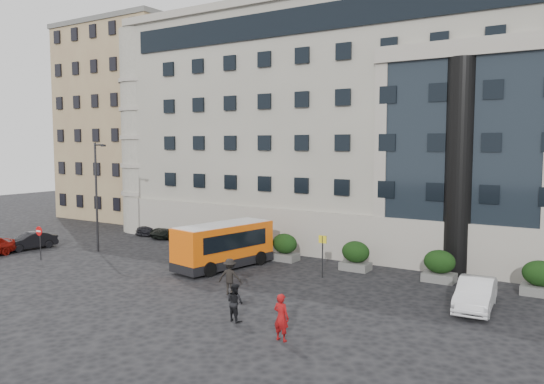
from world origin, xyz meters
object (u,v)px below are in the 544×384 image
Objects in this scene: parked_car_b at (30,241)px; hedge_e at (540,278)px; hedge_b at (285,247)px; white_taxi at (476,294)px; hedge_a at (224,240)px; bus_stop_sign at (323,249)px; pedestrian_b at (235,302)px; no_entry_sign at (40,236)px; minibus at (224,244)px; parked_car_d at (174,230)px; hedge_d at (439,266)px; red_truck at (159,215)px; street_lamp at (97,193)px; parked_car_c at (160,226)px; hedge_c at (356,256)px; pedestrian_c at (230,277)px; pedestrian_a at (281,317)px.

hedge_e is at bearing 19.78° from parked_car_b.
white_taxi is (13.25, -4.25, -0.18)m from hedge_b.
hedge_a is 0.73× the size of bus_stop_sign.
no_entry_sign is at bearing 3.97° from pedestrian_b.
minibus is 4.15× the size of pedestrian_b.
white_taxi reaches higher than parked_car_d.
bus_stop_sign reaches higher than hedge_d.
no_entry_sign is (-24.60, -8.84, 0.72)m from hedge_d.
red_truck reaches higher than hedge_e.
street_lamp reaches higher than hedge_a.
parked_car_c is at bearing 103.06° from street_lamp.
hedge_b is 0.26× the size of minibus.
hedge_a is 18.93m from white_taxi.
hedge_b is 1.00× the size of hedge_c.
hedge_e is 0.40× the size of parked_car_c.
pedestrian_b is at bearing -50.55° from hedge_a.
parked_car_c is (-12.86, 7.43, -0.90)m from minibus.
hedge_e is at bearing 16.52° from no_entry_sign.
pedestrian_b reaches higher than parked_car_c.
hedge_c is at bearing -131.38° from pedestrian_c.
white_taxi is (27.45, 4.58, -0.91)m from no_entry_sign.
pedestrian_c is at bearing -50.74° from hedge_a.
parked_car_d is at bearing 159.59° from hedge_a.
minibus is (-17.81, -3.91, 0.64)m from hedge_e.
no_entry_sign is (-18.50, -6.04, -0.08)m from bus_stop_sign.
pedestrian_c is at bearing 3.58° from parked_car_b.
hedge_c reaches higher than white_taxi.
red_truck is 2.56× the size of pedestrian_a.
pedestrian_c reaches higher than hedge_a.
hedge_b is at bearing -97.86° from pedestrian_c.
red_truck is 23.20m from pedestrian_c.
red_truck is (-21.14, 8.04, -0.39)m from bus_stop_sign.
parked_car_b is at bearing -179.60° from white_taxi.
parked_car_b is at bearing -99.64° from parked_car_c.
red_truck reaches higher than parked_car_c.
white_taxi is at bearing -17.80° from hedge_b.
hedge_d is 0.96× the size of pedestrian_c.
no_entry_sign is at bearing -18.75° from pedestrian_c.
bus_stop_sign is 1.47× the size of pedestrian_b.
hedge_b is 1.00× the size of hedge_d.
hedge_a is at bearing 180.00° from hedge_d.
minibus reaches higher than hedge_d.
pedestrian_c is (1.80, -8.57, 0.03)m from hedge_b.
parked_car_c is 2.37× the size of pedestrian_a.
hedge_c is at bearing 38.38° from minibus.
bus_stop_sign is at bearing -133.17° from pedestrian_c.
no_entry_sign is at bearing -4.92° from pedestrian_a.
hedge_b is at bearing 0.00° from hedge_a.
minibus is 1.63× the size of parked_car_d.
bus_stop_sign is at bearing -23.27° from red_truck.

